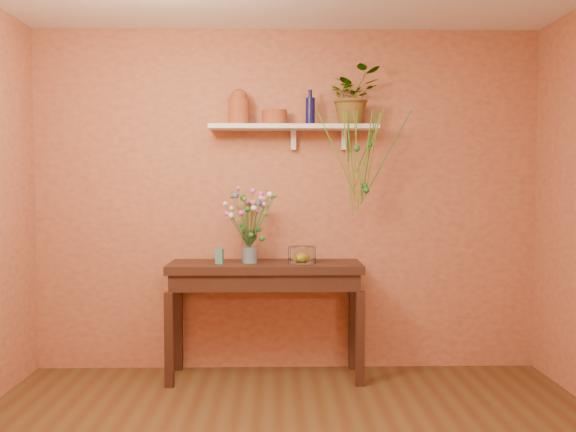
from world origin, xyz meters
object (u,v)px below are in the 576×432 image
(glass_vase, at_px, (249,249))
(glass_bowl, at_px, (302,255))
(terracotta_jug, at_px, (239,108))
(spider_plant, at_px, (352,96))
(blue_bottle, at_px, (310,111))
(bouquet, at_px, (251,210))
(sideboard, at_px, (265,279))

(glass_vase, distance_m, glass_bowl, 0.40)
(glass_bowl, bearing_deg, terracotta_jug, 163.24)
(terracotta_jug, height_order, glass_bowl, terracotta_jug)
(terracotta_jug, bearing_deg, spider_plant, -0.86)
(blue_bottle, height_order, spider_plant, spider_plant)
(blue_bottle, bearing_deg, glass_vase, -166.47)
(bouquet, bearing_deg, glass_vase, -115.60)
(sideboard, relative_size, glass_vase, 5.87)
(sideboard, distance_m, bouquet, 0.54)
(terracotta_jug, distance_m, glass_bowl, 1.23)
(glass_bowl, bearing_deg, blue_bottle, 63.49)
(spider_plant, bearing_deg, bouquet, -173.73)
(sideboard, bearing_deg, glass_bowl, -6.19)
(blue_bottle, distance_m, glass_vase, 1.16)
(blue_bottle, height_order, bouquet, blue_bottle)
(blue_bottle, distance_m, glass_bowl, 1.11)
(terracotta_jug, xyz_separation_m, glass_bowl, (0.48, -0.14, -1.13))
(glass_vase, bearing_deg, blue_bottle, 13.53)
(glass_vase, bearing_deg, bouquet, 64.40)
(spider_plant, xyz_separation_m, glass_vase, (-0.79, -0.11, -1.17))
(sideboard, height_order, bouquet, bouquet)
(terracotta_jug, relative_size, blue_bottle, 1.03)
(spider_plant, height_order, glass_bowl, spider_plant)
(bouquet, bearing_deg, spider_plant, 6.27)
(glass_vase, bearing_deg, terracotta_jug, 125.26)
(sideboard, distance_m, terracotta_jug, 1.33)
(blue_bottle, relative_size, glass_bowl, 1.27)
(blue_bottle, relative_size, bouquet, 0.58)
(sideboard, relative_size, terracotta_jug, 5.32)
(spider_plant, xyz_separation_m, glass_bowl, (-0.39, -0.13, -1.21))
(bouquet, bearing_deg, glass_bowl, -6.77)
(sideboard, relative_size, blue_bottle, 5.47)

